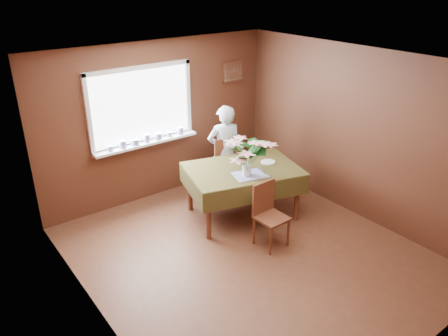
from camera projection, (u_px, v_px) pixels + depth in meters
floor at (249, 254)px, 5.78m from camera, size 4.50×4.50×0.00m
ceiling at (254, 64)px, 4.75m from camera, size 4.50×4.50×0.00m
wall_back at (159, 121)px, 6.90m from camera, size 4.00×0.00×4.00m
wall_front at (426, 257)px, 3.63m from camera, size 4.00×0.00×4.00m
wall_left at (92, 220)px, 4.17m from camera, size 0.00×4.50×4.50m
wall_right at (356, 134)px, 6.36m from camera, size 0.00×4.50×4.50m
window_assembly at (144, 120)px, 6.66m from camera, size 1.72×0.20×1.22m
spoon_rack at (233, 72)px, 7.42m from camera, size 0.44×0.05×0.33m
dining_table at (243, 174)px, 6.42m from camera, size 1.86×1.50×0.79m
chair_far at (223, 162)px, 7.17m from camera, size 0.49×0.49×1.00m
chair_near at (268, 211)px, 5.83m from camera, size 0.39×0.39×0.89m
seated_woman at (224, 151)px, 7.02m from camera, size 0.65×0.54×1.53m
flower_bouquet at (247, 152)px, 6.02m from camera, size 0.63×0.63×0.54m
side_plate at (268, 162)px, 6.57m from camera, size 0.24×0.24×0.01m
table_knife at (262, 171)px, 6.27m from camera, size 0.08×0.24×0.00m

